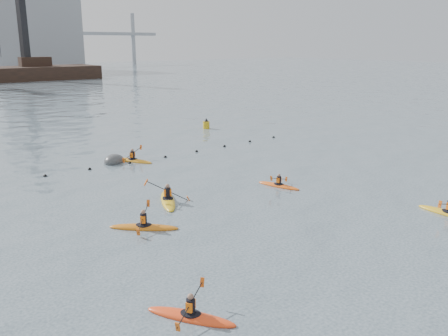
{
  "coord_description": "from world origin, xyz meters",
  "views": [
    {
      "loc": [
        -14.37,
        -8.18,
        8.49
      ],
      "look_at": [
        -1.01,
        8.68,
        2.8
      ],
      "focal_mm": 38.0,
      "sensor_mm": 36.0,
      "label": 1
    }
  ],
  "objects_px": {
    "kayaker_0": "(191,316)",
    "kayaker_2": "(144,226)",
    "kayaker_5": "(133,160)",
    "kayaker_3": "(168,200)",
    "mooring_buoy": "(115,162)",
    "kayaker_4": "(279,185)",
    "nav_buoy": "(206,125)"
  },
  "relations": [
    {
      "from": "kayaker_0",
      "to": "kayaker_3",
      "type": "relative_size",
      "value": 0.82
    },
    {
      "from": "kayaker_3",
      "to": "mooring_buoy",
      "type": "xyz_separation_m",
      "value": [
        1.74,
        10.21,
        -0.11
      ]
    },
    {
      "from": "kayaker_2",
      "to": "kayaker_3",
      "type": "bearing_deg",
      "value": -6.06
    },
    {
      "from": "kayaker_4",
      "to": "mooring_buoy",
      "type": "bearing_deg",
      "value": -81.87
    },
    {
      "from": "mooring_buoy",
      "to": "kayaker_4",
      "type": "bearing_deg",
      "value": -66.95
    },
    {
      "from": "kayaker_2",
      "to": "mooring_buoy",
      "type": "xyz_separation_m",
      "value": [
        4.71,
        12.85,
        -0.1
      ]
    },
    {
      "from": "kayaker_2",
      "to": "kayaker_5",
      "type": "height_order",
      "value": "kayaker_2"
    },
    {
      "from": "kayaker_0",
      "to": "kayaker_2",
      "type": "relative_size",
      "value": 1.01
    },
    {
      "from": "kayaker_2",
      "to": "mooring_buoy",
      "type": "relative_size",
      "value": 1.24
    },
    {
      "from": "kayaker_4",
      "to": "kayaker_2",
      "type": "bearing_deg",
      "value": -9.79
    },
    {
      "from": "kayaker_5",
      "to": "nav_buoy",
      "type": "height_order",
      "value": "nav_buoy"
    },
    {
      "from": "kayaker_4",
      "to": "kayaker_5",
      "type": "xyz_separation_m",
      "value": [
        -3.98,
        11.27,
        0.02
      ]
    },
    {
      "from": "kayaker_0",
      "to": "nav_buoy",
      "type": "relative_size",
      "value": 2.37
    },
    {
      "from": "kayaker_3",
      "to": "nav_buoy",
      "type": "relative_size",
      "value": 2.89
    },
    {
      "from": "nav_buoy",
      "to": "kayaker_2",
      "type": "bearing_deg",
      "value": -132.57
    },
    {
      "from": "kayaker_2",
      "to": "kayaker_5",
      "type": "relative_size",
      "value": 0.87
    },
    {
      "from": "kayaker_5",
      "to": "kayaker_0",
      "type": "bearing_deg",
      "value": -138.79
    },
    {
      "from": "kayaker_0",
      "to": "kayaker_2",
      "type": "xyz_separation_m",
      "value": [
        2.55,
        7.61,
        0.01
      ]
    },
    {
      "from": "kayaker_3",
      "to": "mooring_buoy",
      "type": "distance_m",
      "value": 10.36
    },
    {
      "from": "kayaker_5",
      "to": "mooring_buoy",
      "type": "bearing_deg",
      "value": 121.97
    },
    {
      "from": "kayaker_2",
      "to": "kayaker_5",
      "type": "bearing_deg",
      "value": 16.7
    },
    {
      "from": "kayaker_0",
      "to": "kayaker_5",
      "type": "bearing_deg",
      "value": 34.99
    },
    {
      "from": "kayaker_4",
      "to": "kayaker_3",
      "type": "bearing_deg",
      "value": -29.33
    },
    {
      "from": "kayaker_0",
      "to": "kayaker_2",
      "type": "bearing_deg",
      "value": 39.47
    },
    {
      "from": "kayaker_3",
      "to": "kayaker_0",
      "type": "bearing_deg",
      "value": -91.44
    },
    {
      "from": "kayaker_4",
      "to": "kayaker_5",
      "type": "distance_m",
      "value": 11.95
    },
    {
      "from": "kayaker_2",
      "to": "nav_buoy",
      "type": "height_order",
      "value": "nav_buoy"
    },
    {
      "from": "kayaker_0",
      "to": "kayaker_2",
      "type": "height_order",
      "value": "kayaker_2"
    },
    {
      "from": "kayaker_3",
      "to": "nav_buoy",
      "type": "xyz_separation_m",
      "value": [
        15.38,
        17.35,
        0.26
      ]
    },
    {
      "from": "kayaker_0",
      "to": "kayaker_4",
      "type": "bearing_deg",
      "value": 2.48
    },
    {
      "from": "kayaker_4",
      "to": "kayaker_0",
      "type": "bearing_deg",
      "value": 19.59
    },
    {
      "from": "kayaker_2",
      "to": "nav_buoy",
      "type": "xyz_separation_m",
      "value": [
        18.35,
        19.98,
        0.27
      ]
    }
  ]
}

